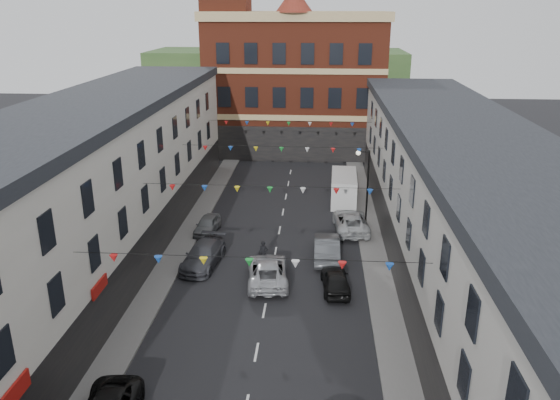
% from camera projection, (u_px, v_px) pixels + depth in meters
% --- Properties ---
extents(ground, '(160.00, 160.00, 0.00)m').
position_uv_depth(ground, '(264.00, 311.00, 31.18)').
color(ground, black).
rests_on(ground, ground).
extents(pavement_left, '(1.80, 64.00, 0.15)m').
position_uv_depth(pavement_left, '(156.00, 288.00, 33.51)').
color(pavement_left, '#605E5B').
rests_on(pavement_left, ground).
extents(pavement_right, '(1.80, 64.00, 0.15)m').
position_uv_depth(pavement_right, '(382.00, 296.00, 32.57)').
color(pavement_right, '#605E5B').
rests_on(pavement_right, ground).
extents(terrace_left, '(8.40, 56.00, 10.70)m').
position_uv_depth(terrace_left, '(60.00, 212.00, 31.15)').
color(terrace_left, beige).
rests_on(terrace_left, ground).
extents(terrace_right, '(8.40, 56.00, 9.70)m').
position_uv_depth(terrace_right, '(480.00, 231.00, 29.71)').
color(terrace_right, '#B7B3AB').
rests_on(terrace_right, ground).
extents(civic_building, '(20.60, 13.30, 18.50)m').
position_uv_depth(civic_building, '(296.00, 82.00, 64.17)').
color(civic_building, maroon).
rests_on(civic_building, ground).
extents(clock_tower, '(5.60, 5.60, 30.00)m').
position_uv_depth(clock_tower, '(227.00, 22.00, 59.64)').
color(clock_tower, maroon).
rests_on(clock_tower, ground).
extents(distant_hill, '(40.00, 14.00, 10.00)m').
position_uv_depth(distant_hill, '(277.00, 82.00, 88.11)').
color(distant_hill, '#2C4A22').
rests_on(distant_hill, ground).
extents(street_lamp, '(1.10, 0.36, 6.00)m').
position_uv_depth(street_lamp, '(365.00, 177.00, 42.61)').
color(street_lamp, black).
rests_on(street_lamp, ground).
extents(car_left_d, '(2.65, 5.32, 1.48)m').
position_uv_depth(car_left_d, '(203.00, 255.00, 36.48)').
color(car_left_d, '#414249').
rests_on(car_left_d, ground).
extents(car_left_e, '(1.78, 3.84, 1.27)m').
position_uv_depth(car_left_e, '(207.00, 225.00, 41.82)').
color(car_left_e, gray).
rests_on(car_left_e, ground).
extents(car_right_d, '(1.92, 4.11, 1.36)m').
position_uv_depth(car_right_d, '(336.00, 280.00, 33.22)').
color(car_right_d, black).
rests_on(car_right_d, ground).
extents(car_right_e, '(1.76, 4.92, 1.62)m').
position_uv_depth(car_right_e, '(327.00, 247.00, 37.46)').
color(car_right_e, '#4C4F53').
rests_on(car_right_e, ground).
extents(car_right_f, '(2.82, 5.51, 1.49)m').
position_uv_depth(car_right_f, '(351.00, 222.00, 42.12)').
color(car_right_f, '#B6B9BC').
rests_on(car_right_f, ground).
extents(moving_car, '(3.02, 5.56, 1.48)m').
position_uv_depth(moving_car, '(268.00, 271.00, 34.30)').
color(moving_car, '#ADAFB4').
rests_on(moving_car, ground).
extents(white_van, '(2.34, 5.70, 2.49)m').
position_uv_depth(white_van, '(344.00, 188.00, 48.44)').
color(white_van, silver).
rests_on(white_van, ground).
extents(pedestrian, '(0.70, 0.52, 1.75)m').
position_uv_depth(pedestrian, '(263.00, 253.00, 36.39)').
color(pedestrian, black).
rests_on(pedestrian, ground).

